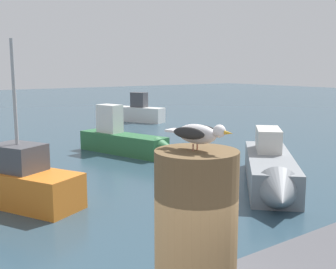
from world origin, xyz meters
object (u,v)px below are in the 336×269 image
mooring_post (196,247)px  seagull (198,133)px  boat_white (135,112)px  boat_grey (271,171)px  boat_green (127,140)px  boat_orange (2,180)px

mooring_post → seagull: (0.00, -0.01, 0.61)m
boat_white → boat_grey: (-4.42, -14.08, -0.07)m
boat_green → boat_grey: 6.18m
boat_orange → mooring_post: bearing=-97.5°
mooring_post → seagull: size_ratio=2.68×
boat_grey → boat_orange: boat_orange is taller
mooring_post → boat_grey: size_ratio=0.23×
mooring_post → boat_white: 22.74m
seagull → boat_green: seagull is taller
boat_grey → boat_orange: 6.75m
boat_grey → mooring_post: bearing=-142.6°
mooring_post → boat_green: bearing=61.3°
boat_white → boat_grey: bearing=-107.4°
seagull → boat_green: bearing=61.3°
boat_green → boat_grey: boat_green is taller
seagull → boat_orange: 8.94m
mooring_post → boat_green: size_ratio=0.24×
boat_orange → seagull: bearing=-97.5°
seagull → boat_green: size_ratio=0.09×
boat_white → boat_grey: size_ratio=0.86×
mooring_post → seagull: bearing=-75.1°
seagull → boat_white: 22.80m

